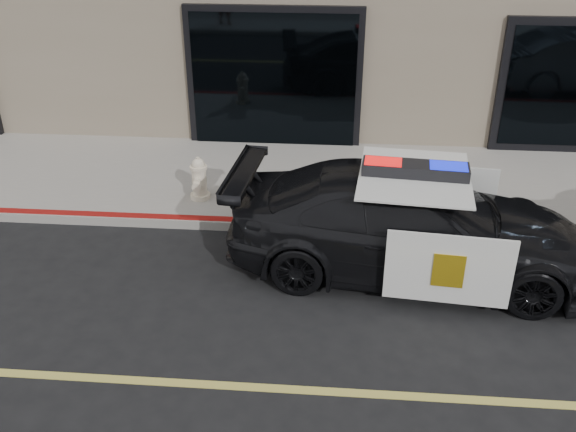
{
  "coord_description": "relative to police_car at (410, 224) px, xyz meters",
  "views": [
    {
      "loc": [
        0.27,
        -5.33,
        5.08
      ],
      "look_at": [
        -0.34,
        2.2,
        1.0
      ],
      "focal_mm": 40.0,
      "sensor_mm": 36.0,
      "label": 1
    }
  ],
  "objects": [
    {
      "name": "police_car",
      "position": [
        0.0,
        0.0,
        0.0
      ],
      "size": [
        3.02,
        5.45,
        1.66
      ],
      "color": "black",
      "rests_on": "ground"
    },
    {
      "name": "ground",
      "position": [
        -1.33,
        -2.59,
        -0.74
      ],
      "size": [
        120.0,
        120.0,
        0.0
      ],
      "primitive_type": "plane",
      "color": "black",
      "rests_on": "ground"
    },
    {
      "name": "fire_hydrant",
      "position": [
        -3.34,
        1.7,
        -0.24
      ],
      "size": [
        0.34,
        0.47,
        0.75
      ],
      "color": "#FDE9CB",
      "rests_on": "sidewalk_n"
    },
    {
      "name": "sidewalk_n",
      "position": [
        -1.33,
        2.66,
        -0.67
      ],
      "size": [
        60.0,
        3.5,
        0.15
      ],
      "primitive_type": "cube",
      "color": "gray",
      "rests_on": "ground"
    }
  ]
}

